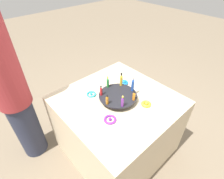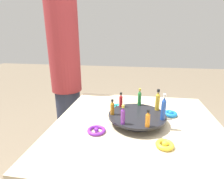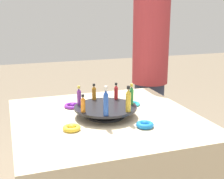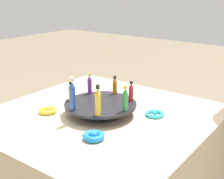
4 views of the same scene
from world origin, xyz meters
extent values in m
cube|color=beige|center=(0.00, 0.00, 0.36)|extent=(0.98, 0.98, 0.71)
cylinder|color=black|center=(0.00, 0.00, 0.72)|extent=(0.21, 0.21, 0.01)
cylinder|color=black|center=(0.00, 0.00, 0.74)|extent=(0.11, 0.11, 0.04)
cylinder|color=black|center=(0.00, 0.00, 0.76)|extent=(0.34, 0.34, 0.01)
cylinder|color=gold|center=(0.12, 0.08, 0.82)|extent=(0.03, 0.03, 0.10)
cone|color=gold|center=(0.12, 0.08, 0.88)|extent=(0.03, 0.03, 0.02)
cylinder|color=black|center=(0.12, 0.08, 0.90)|extent=(0.02, 0.02, 0.02)
cylinder|color=#288438|center=(0.01, 0.15, 0.81)|extent=(0.02, 0.02, 0.08)
cone|color=#288438|center=(0.01, 0.15, 0.86)|extent=(0.02, 0.02, 0.02)
cylinder|color=gold|center=(0.01, 0.15, 0.88)|extent=(0.02, 0.02, 0.01)
cylinder|color=#B21E23|center=(-0.11, 0.10, 0.81)|extent=(0.02, 0.02, 0.07)
cone|color=#B21E23|center=(-0.11, 0.10, 0.85)|extent=(0.02, 0.02, 0.02)
cylinder|color=black|center=(-0.11, 0.10, 0.86)|extent=(0.01, 0.01, 0.01)
cylinder|color=#AD6B19|center=(-0.14, -0.02, 0.80)|extent=(0.02, 0.02, 0.07)
cone|color=#AD6B19|center=(-0.14, -0.02, 0.84)|extent=(0.02, 0.02, 0.01)
cylinder|color=black|center=(-0.14, -0.02, 0.86)|extent=(0.02, 0.02, 0.01)
cylinder|color=#702D93|center=(-0.07, -0.13, 0.81)|extent=(0.02, 0.02, 0.08)
cone|color=#702D93|center=(-0.07, -0.13, 0.85)|extent=(0.02, 0.02, 0.02)
cylinder|color=gold|center=(-0.07, -0.13, 0.87)|extent=(0.01, 0.01, 0.01)
cylinder|color=orange|center=(0.05, -0.14, 0.80)|extent=(0.02, 0.02, 0.07)
cone|color=orange|center=(0.05, -0.14, 0.84)|extent=(0.02, 0.02, 0.01)
cylinder|color=black|center=(0.05, -0.14, 0.86)|extent=(0.02, 0.02, 0.01)
cylinder|color=#234CAD|center=(0.14, -0.04, 0.82)|extent=(0.03, 0.03, 0.11)
cone|color=#234CAD|center=(0.14, -0.04, 0.89)|extent=(0.02, 0.02, 0.02)
cylinder|color=silver|center=(0.14, -0.04, 0.91)|extent=(0.02, 0.02, 0.02)
torus|color=gold|center=(0.14, -0.21, 0.72)|extent=(0.09, 0.09, 0.02)
sphere|color=gold|center=(0.14, -0.21, 0.73)|extent=(0.03, 0.03, 0.03)
torus|color=blue|center=(0.21, 0.14, 0.73)|extent=(0.09, 0.09, 0.03)
sphere|color=blue|center=(0.21, 0.14, 0.73)|extent=(0.04, 0.04, 0.04)
torus|color=#2DB7CC|center=(-0.14, 0.21, 0.72)|extent=(0.09, 0.09, 0.02)
sphere|color=#2DB7CC|center=(-0.14, 0.21, 0.73)|extent=(0.02, 0.02, 0.02)
torus|color=purple|center=(-0.21, -0.14, 0.72)|extent=(0.10, 0.10, 0.02)
sphere|color=purple|center=(-0.21, -0.14, 0.73)|extent=(0.03, 0.03, 0.03)
cylinder|color=#282D42|center=(-0.69, 0.60, 0.35)|extent=(0.24, 0.24, 0.70)
cylinder|color=#9E2D33|center=(-0.69, 0.60, 1.10)|extent=(0.28, 0.28, 0.80)
camera|label=1|loc=(-0.83, -0.84, 1.76)|focal=28.00mm
camera|label=2|loc=(0.00, -0.95, 1.22)|focal=28.00mm
camera|label=3|loc=(1.52, -0.49, 1.29)|focal=50.00mm
camera|label=4|loc=(1.06, 0.85, 1.29)|focal=50.00mm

